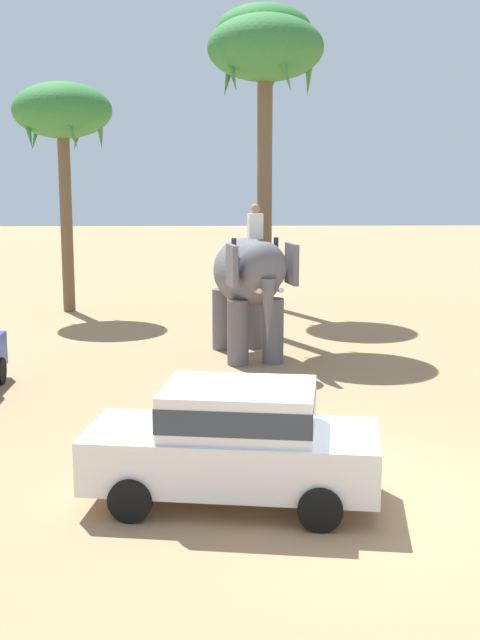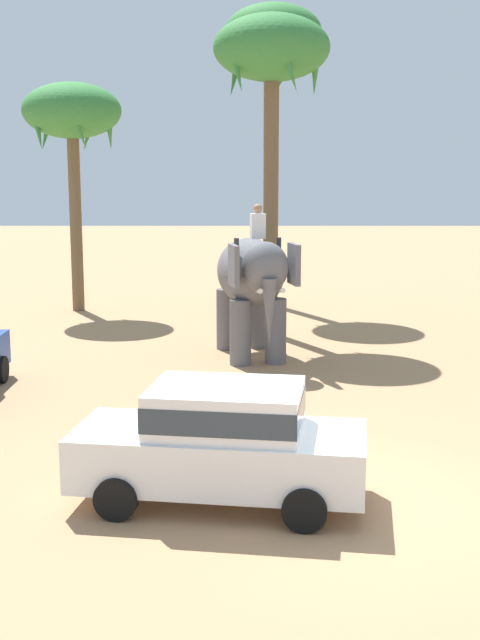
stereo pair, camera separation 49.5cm
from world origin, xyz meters
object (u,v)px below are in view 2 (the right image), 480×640
(palm_tree_behind_elephant, at_px, (73,117))
(palm_tree_near_hut, at_px, (272,59))
(palm_tree_far_back, at_px, (274,44))
(car_sedan_foreground, at_px, (223,439))
(elephant_with_mahout, at_px, (253,280))

(palm_tree_behind_elephant, relative_size, palm_tree_near_hut, 0.84)
(palm_tree_behind_elephant, relative_size, palm_tree_far_back, 0.74)
(car_sedan_foreground, relative_size, elephant_with_mahout, 1.07)
(car_sedan_foreground, distance_m, palm_tree_far_back, 19.21)
(car_sedan_foreground, bearing_deg, palm_tree_far_back, 85.55)
(elephant_with_mahout, height_order, palm_tree_near_hut, palm_tree_near_hut)
(palm_tree_behind_elephant, bearing_deg, car_sedan_foreground, -72.45)
(palm_tree_behind_elephant, bearing_deg, palm_tree_near_hut, -32.95)
(car_sedan_foreground, xyz_separation_m, elephant_with_mahout, (0.56, 9.24, 1.06))
(car_sedan_foreground, distance_m, elephant_with_mahout, 9.31)
(car_sedan_foreground, bearing_deg, elephant_with_mahout, 86.53)
(car_sedan_foreground, bearing_deg, palm_tree_behind_elephant, 107.55)
(elephant_with_mahout, bearing_deg, palm_tree_near_hut, 79.84)
(palm_tree_behind_elephant, height_order, palm_tree_near_hut, palm_tree_near_hut)
(palm_tree_behind_elephant, height_order, palm_tree_far_back, palm_tree_far_back)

